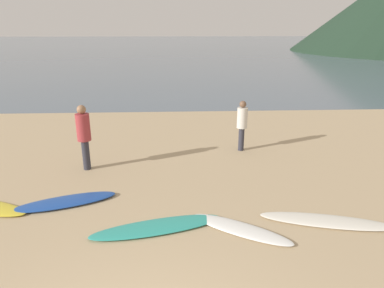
{
  "coord_description": "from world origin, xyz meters",
  "views": [
    {
      "loc": [
        0.49,
        -2.46,
        3.7
      ],
      "look_at": [
        0.94,
        6.57,
        0.6
      ],
      "focal_mm": 32.78,
      "sensor_mm": 36.0,
      "label": 1
    }
  ],
  "objects": [
    {
      "name": "surfboard_2",
      "position": [
        0.11,
        3.36,
        0.04
      ],
      "size": [
        2.61,
        1.17,
        0.08
      ],
      "primitive_type": "ellipsoid",
      "rotation": [
        0.0,
        0.0,
        0.24
      ],
      "color": "teal",
      "rests_on": "ground"
    },
    {
      "name": "person_0",
      "position": [
        2.5,
        7.65,
        0.91
      ],
      "size": [
        0.31,
        0.31,
        1.55
      ],
      "rotation": [
        0.0,
        0.0,
        2.59
      ],
      "color": "#2D2D38",
      "rests_on": "ground"
    },
    {
      "name": "surfboard_1",
      "position": [
        -1.93,
        4.45,
        0.05
      ],
      "size": [
        2.23,
        1.25,
        0.1
      ],
      "primitive_type": "ellipsoid",
      "rotation": [
        0.0,
        0.0,
        0.33
      ],
      "color": "#1E479E",
      "rests_on": "ground"
    },
    {
      "name": "ground_plane",
      "position": [
        0.0,
        10.0,
        -0.1
      ],
      "size": [
        120.0,
        120.0,
        0.2
      ],
      "primitive_type": "cube",
      "color": "tan",
      "rests_on": "ground"
    },
    {
      "name": "ocean_water",
      "position": [
        0.0,
        62.79,
        0.0
      ],
      "size": [
        140.0,
        100.0,
        0.01
      ],
      "primitive_type": "cube",
      "color": "slate",
      "rests_on": "ground"
    },
    {
      "name": "surfboard_4",
      "position": [
        3.43,
        3.41,
        0.04
      ],
      "size": [
        2.64,
        1.12,
        0.08
      ],
      "primitive_type": "ellipsoid",
      "rotation": [
        0.0,
        0.0,
        -0.24
      ],
      "color": "silver",
      "rests_on": "ground"
    },
    {
      "name": "surfboard_3",
      "position": [
        1.69,
        3.22,
        0.04
      ],
      "size": [
        1.96,
        1.51,
        0.08
      ],
      "primitive_type": "ellipsoid",
      "rotation": [
        0.0,
        0.0,
        -0.58
      ],
      "color": "white",
      "rests_on": "ground"
    },
    {
      "name": "person_1",
      "position": [
        -1.9,
        6.38,
        1.04
      ],
      "size": [
        0.35,
        0.35,
        1.76
      ],
      "rotation": [
        0.0,
        0.0,
        3.08
      ],
      "color": "#2D2D38",
      "rests_on": "ground"
    }
  ]
}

